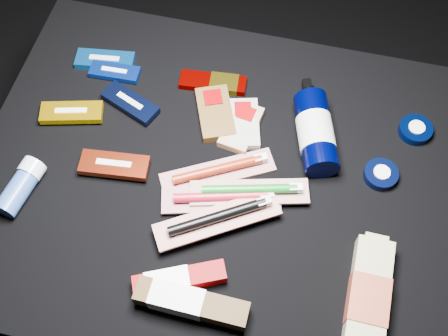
% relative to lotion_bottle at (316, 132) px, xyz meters
% --- Properties ---
extents(ground, '(3.00, 3.00, 0.00)m').
position_rel_lotion_bottle_xyz_m(ground, '(-0.18, -0.13, -0.44)').
color(ground, black).
rests_on(ground, ground).
extents(cloth_table, '(0.98, 0.78, 0.40)m').
position_rel_lotion_bottle_xyz_m(cloth_table, '(-0.18, -0.13, -0.24)').
color(cloth_table, black).
rests_on(cloth_table, ground).
extents(luna_bar_0, '(0.14, 0.07, 0.02)m').
position_rel_lotion_bottle_xyz_m(luna_bar_0, '(-0.49, 0.10, -0.03)').
color(luna_bar_0, '#0B57AB').
rests_on(luna_bar_0, cloth_table).
extents(luna_bar_1, '(0.11, 0.05, 0.01)m').
position_rel_lotion_bottle_xyz_m(luna_bar_1, '(-0.46, 0.07, -0.03)').
color(luna_bar_1, '#0A2D99').
rests_on(luna_bar_1, cloth_table).
extents(luna_bar_2, '(0.14, 0.09, 0.02)m').
position_rel_lotion_bottle_xyz_m(luna_bar_2, '(-0.40, -0.00, -0.02)').
color(luna_bar_2, black).
rests_on(luna_bar_2, cloth_table).
extents(luna_bar_3, '(0.14, 0.08, 0.02)m').
position_rel_lotion_bottle_xyz_m(luna_bar_3, '(-0.51, -0.06, -0.02)').
color(luna_bar_3, '#DBA604').
rests_on(luna_bar_3, cloth_table).
extents(luna_bar_4, '(0.14, 0.07, 0.02)m').
position_rel_lotion_bottle_xyz_m(luna_bar_4, '(-0.38, -0.16, -0.02)').
color(luna_bar_4, maroon).
rests_on(luna_bar_4, cloth_table).
extents(clif_bar_0, '(0.11, 0.15, 0.02)m').
position_rel_lotion_bottle_xyz_m(clif_bar_0, '(-0.22, 0.02, -0.03)').
color(clif_bar_0, '#573A17').
rests_on(clif_bar_0, cloth_table).
extents(clif_bar_1, '(0.09, 0.13, 0.02)m').
position_rel_lotion_bottle_xyz_m(clif_bar_1, '(-0.15, 0.01, -0.03)').
color(clif_bar_1, '#9FA098').
rests_on(clif_bar_1, cloth_table).
extents(clif_bar_2, '(0.08, 0.12, 0.02)m').
position_rel_lotion_bottle_xyz_m(clif_bar_2, '(-0.15, -0.00, -0.03)').
color(clif_bar_2, tan).
rests_on(clif_bar_2, cloth_table).
extents(power_bar, '(0.15, 0.06, 0.02)m').
position_rel_lotion_bottle_xyz_m(power_bar, '(-0.23, 0.10, -0.03)').
color(power_bar, '#6E0200').
rests_on(power_bar, cloth_table).
extents(lotion_bottle, '(0.12, 0.23, 0.07)m').
position_rel_lotion_bottle_xyz_m(lotion_bottle, '(0.00, 0.00, 0.00)').
color(lotion_bottle, black).
rests_on(lotion_bottle, cloth_table).
extents(cream_tin_upper, '(0.07, 0.07, 0.02)m').
position_rel_lotion_bottle_xyz_m(cream_tin_upper, '(0.20, 0.07, -0.03)').
color(cream_tin_upper, black).
rests_on(cream_tin_upper, cloth_table).
extents(cream_tin_lower, '(0.07, 0.07, 0.02)m').
position_rel_lotion_bottle_xyz_m(cream_tin_lower, '(0.14, -0.05, -0.03)').
color(cream_tin_lower, black).
rests_on(cream_tin_lower, cloth_table).
extents(bodywash_bottle, '(0.07, 0.20, 0.04)m').
position_rel_lotion_bottle_xyz_m(bodywash_bottle, '(0.14, -0.30, -0.02)').
color(bodywash_bottle, tan).
rests_on(bodywash_bottle, cloth_table).
extents(deodorant_stick, '(0.07, 0.12, 0.05)m').
position_rel_lotion_bottle_xyz_m(deodorant_stick, '(-0.54, -0.25, -0.01)').
color(deodorant_stick, '#2B4A8F').
rests_on(deodorant_stick, cloth_table).
extents(toothbrush_pack_0, '(0.23, 0.16, 0.03)m').
position_rel_lotion_bottle_xyz_m(toothbrush_pack_0, '(-0.17, -0.12, -0.03)').
color(toothbrush_pack_0, beige).
rests_on(toothbrush_pack_0, cloth_table).
extents(toothbrush_pack_1, '(0.24, 0.11, 0.03)m').
position_rel_lotion_bottle_xyz_m(toothbrush_pack_1, '(-0.15, -0.18, -0.02)').
color(toothbrush_pack_1, beige).
rests_on(toothbrush_pack_1, cloth_table).
extents(toothbrush_pack_2, '(0.24, 0.11, 0.03)m').
position_rel_lotion_bottle_xyz_m(toothbrush_pack_2, '(-0.10, -0.15, -0.01)').
color(toothbrush_pack_2, silver).
rests_on(toothbrush_pack_2, cloth_table).
extents(toothbrush_pack_3, '(0.23, 0.18, 0.03)m').
position_rel_lotion_bottle_xyz_m(toothbrush_pack_3, '(-0.15, -0.23, -0.00)').
color(toothbrush_pack_3, silver).
rests_on(toothbrush_pack_3, cloth_table).
extents(toothpaste_carton_red, '(0.17, 0.10, 0.03)m').
position_rel_lotion_bottle_xyz_m(toothpaste_carton_red, '(-0.20, -0.36, -0.02)').
color(toothpaste_carton_red, '#750001').
rests_on(toothpaste_carton_red, cloth_table).
extents(toothpaste_carton_green, '(0.20, 0.05, 0.04)m').
position_rel_lotion_bottle_xyz_m(toothpaste_carton_green, '(-0.17, -0.39, -0.01)').
color(toothpaste_carton_green, '#35220A').
rests_on(toothpaste_carton_green, cloth_table).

